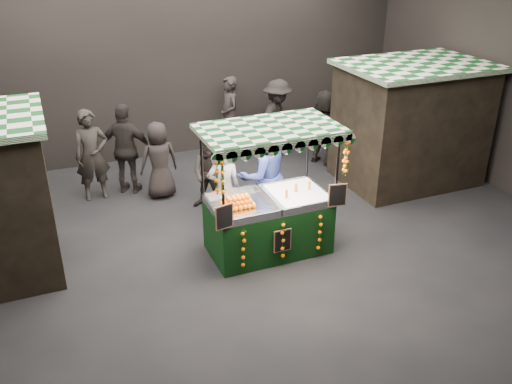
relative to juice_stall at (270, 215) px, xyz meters
name	(u,v)px	position (x,y,z in m)	size (l,w,h in m)	color
ground	(246,250)	(-0.38, 0.15, -0.70)	(12.00, 12.00, 0.00)	black
market_hall	(244,56)	(-0.38, 0.15, 2.68)	(12.10, 10.10, 5.05)	black
neighbour_stall_right	(410,123)	(4.02, 1.65, 0.61)	(3.00, 2.20, 2.60)	black
juice_stall	(270,215)	(0.00, 0.00, 0.00)	(2.33, 1.37, 2.26)	black
vendor_grey	(224,189)	(-0.46, 1.01, 0.13)	(0.69, 0.56, 1.66)	gray
vendor_blue	(263,175)	(0.25, 0.91, 0.32)	(1.08, 0.89, 2.04)	navy
shopper_0	(92,155)	(-2.48, 3.30, 0.25)	(0.71, 0.48, 1.89)	#2C2823
shopper_1	(210,173)	(-0.43, 1.95, 0.05)	(0.93, 0.89, 1.51)	black
shopper_2	(127,149)	(-1.78, 3.32, 0.26)	(1.21, 0.98, 1.93)	black
shopper_3	(277,119)	(1.92, 3.92, 0.26)	(1.43, 1.31, 1.93)	black
shopper_4	(159,160)	(-1.22, 2.86, 0.11)	(0.83, 0.57, 1.61)	black
shopper_5	(325,127)	(2.79, 3.15, 0.20)	(1.10, 1.74, 1.79)	black
shopper_6	(229,116)	(0.95, 4.62, 0.26)	(0.49, 0.72, 1.93)	#2D2724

